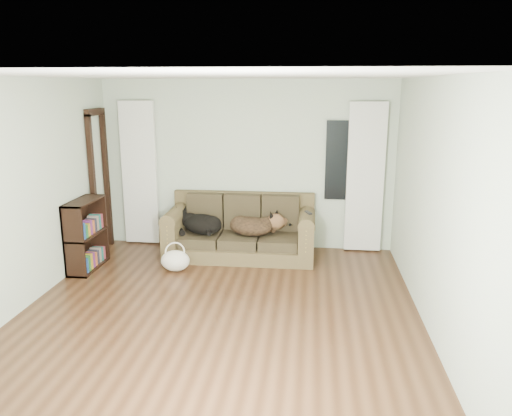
# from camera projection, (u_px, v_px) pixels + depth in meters

# --- Properties ---
(floor) EXTENTS (5.00, 5.00, 0.00)m
(floor) POSITION_uv_depth(u_px,v_px,m) (219.00, 314.00, 5.62)
(floor) COLOR #392112
(floor) RESTS_ON ground
(ceiling) EXTENTS (5.00, 5.00, 0.00)m
(ceiling) POSITION_uv_depth(u_px,v_px,m) (214.00, 76.00, 4.99)
(ceiling) COLOR white
(ceiling) RESTS_ON ground
(wall_back) EXTENTS (4.50, 0.04, 2.60)m
(wall_back) POSITION_uv_depth(u_px,v_px,m) (247.00, 165.00, 7.72)
(wall_back) COLOR #B6C9A9
(wall_back) RESTS_ON ground
(wall_left) EXTENTS (0.04, 5.00, 2.60)m
(wall_left) POSITION_uv_depth(u_px,v_px,m) (18.00, 197.00, 5.55)
(wall_left) COLOR #B6C9A9
(wall_left) RESTS_ON ground
(wall_right) EXTENTS (0.04, 5.00, 2.60)m
(wall_right) POSITION_uv_depth(u_px,v_px,m) (435.00, 208.00, 5.06)
(wall_right) COLOR #B6C9A9
(wall_right) RESTS_ON ground
(curtain_left) EXTENTS (0.55, 0.08, 2.25)m
(curtain_left) POSITION_uv_depth(u_px,v_px,m) (140.00, 173.00, 7.86)
(curtain_left) COLOR white
(curtain_left) RESTS_ON ground
(curtain_right) EXTENTS (0.55, 0.08, 2.25)m
(curtain_right) POSITION_uv_depth(u_px,v_px,m) (365.00, 178.00, 7.48)
(curtain_right) COLOR white
(curtain_right) RESTS_ON ground
(window_pane) EXTENTS (0.50, 0.03, 1.20)m
(window_pane) POSITION_uv_depth(u_px,v_px,m) (342.00, 161.00, 7.50)
(window_pane) COLOR black
(window_pane) RESTS_ON wall_back
(door_casing) EXTENTS (0.07, 0.60, 2.10)m
(door_casing) POSITION_uv_depth(u_px,v_px,m) (100.00, 183.00, 7.58)
(door_casing) COLOR black
(door_casing) RESTS_ON ground
(sofa) EXTENTS (2.18, 0.94, 0.89)m
(sofa) POSITION_uv_depth(u_px,v_px,m) (240.00, 227.00, 7.42)
(sofa) COLOR brown
(sofa) RESTS_ON floor
(dog_black_lab) EXTENTS (0.84, 0.79, 0.29)m
(dog_black_lab) POSITION_uv_depth(u_px,v_px,m) (200.00, 224.00, 7.46)
(dog_black_lab) COLOR black
(dog_black_lab) RESTS_ON sofa
(dog_shepherd) EXTENTS (0.78, 0.63, 0.30)m
(dog_shepherd) POSITION_uv_depth(u_px,v_px,m) (254.00, 226.00, 7.35)
(dog_shepherd) COLOR black
(dog_shepherd) RESTS_ON sofa
(tv_remote) EXTENTS (0.12, 0.19, 0.02)m
(tv_remote) POSITION_uv_depth(u_px,v_px,m) (308.00, 213.00, 7.14)
(tv_remote) COLOR black
(tv_remote) RESTS_ON sofa
(tote_bag) EXTENTS (0.41, 0.32, 0.29)m
(tote_bag) POSITION_uv_depth(u_px,v_px,m) (175.00, 260.00, 6.89)
(tote_bag) COLOR silver
(tote_bag) RESTS_ON floor
(bookshelf) EXTENTS (0.30, 0.79, 0.98)m
(bookshelf) POSITION_uv_depth(u_px,v_px,m) (86.00, 234.00, 6.91)
(bookshelf) COLOR black
(bookshelf) RESTS_ON floor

